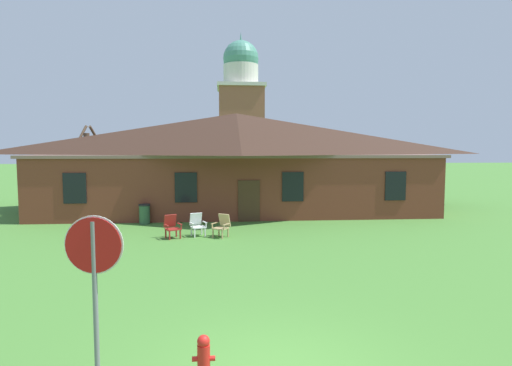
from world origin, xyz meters
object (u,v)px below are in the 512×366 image
(lawn_chair_left_end, at_px, (222,225))
(stop_sign, at_px, (95,274))
(fire_hydrant, at_px, (204,361))
(lawn_chair_by_porch, at_px, (172,226))
(trash_bin, at_px, (145,214))
(lawn_chair_near_door, at_px, (197,224))

(lawn_chair_left_end, bearing_deg, stop_sign, -98.29)
(fire_hydrant, bearing_deg, lawn_chair_by_porch, 99.39)
(fire_hydrant, height_order, trash_bin, trash_bin)
(lawn_chair_near_door, height_order, fire_hydrant, lawn_chair_near_door)
(stop_sign, relative_size, trash_bin, 2.84)
(lawn_chair_by_porch, bearing_deg, lawn_chair_near_door, 20.04)
(stop_sign, bearing_deg, lawn_chair_left_end, 81.71)
(stop_sign, distance_m, fire_hydrant, 2.24)
(lawn_chair_by_porch, height_order, lawn_chair_left_end, same)
(lawn_chair_near_door, xyz_separation_m, lawn_chair_left_end, (1.06, -0.35, 0.00))
(lawn_chair_left_end, relative_size, fire_hydrant, 1.21)
(stop_sign, relative_size, lawn_chair_near_door, 2.91)
(lawn_chair_left_end, bearing_deg, lawn_chair_near_door, 161.65)
(trash_bin, bearing_deg, stop_sign, -81.96)
(lawn_chair_by_porch, xyz_separation_m, trash_bin, (-1.73, 3.37, -0.00))
(lawn_chair_near_door, bearing_deg, fire_hydrant, -86.01)
(lawn_chair_left_end, height_order, trash_bin, trash_bin)
(stop_sign, xyz_separation_m, lawn_chair_near_door, (0.64, 11.96, -1.49))
(stop_sign, distance_m, trash_bin, 15.17)
(stop_sign, height_order, lawn_chair_by_porch, stop_sign)
(lawn_chair_near_door, xyz_separation_m, fire_hydrant, (0.79, -11.33, -0.12))
(stop_sign, bearing_deg, fire_hydrant, 23.67)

